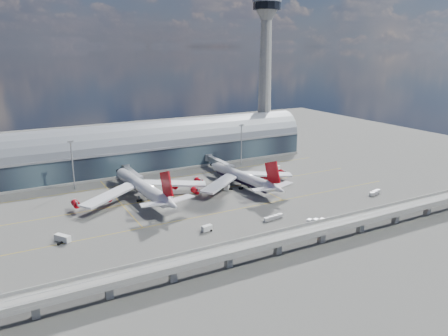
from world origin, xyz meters
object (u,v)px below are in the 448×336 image
service_truck_2 (166,200)px  service_truck_4 (276,167)px  airliner_left (143,188)px  cargo_train_1 (319,221)px  floodlight_mast_right (241,144)px  service_truck_3 (227,187)px  cargo_train_0 (273,218)px  airliner_right (243,178)px  floodlight_mast_left (73,164)px  cargo_train_2 (375,193)px  service_truck_5 (143,188)px  service_truck_0 (63,238)px  service_truck_1 (207,228)px  control_tower (265,76)px

service_truck_2 → service_truck_4: 82.08m
airliner_left → cargo_train_1: 83.78m
floodlight_mast_right → service_truck_3: (-30.87, -37.70, -12.16)m
cargo_train_0 → service_truck_2: bearing=46.6°
service_truck_4 → airliner_right: bearing=-165.7°
airliner_left → cargo_train_1: airliner_left is taller
airliner_right → cargo_train_1: bearing=-92.8°
floodlight_mast_left → cargo_train_2: (129.75, -80.41, -12.62)m
service_truck_4 → cargo_train_0: bearing=-141.2°
airliner_right → service_truck_5: airliner_right is taller
service_truck_0 → airliner_right: bearing=-19.8°
floodlight_mast_right → service_truck_2: (-65.97, -41.56, -12.16)m
floodlight_mast_right → airliner_left: size_ratio=0.37×
service_truck_1 → service_truck_5: service_truck_5 is taller
service_truck_5 → control_tower: bearing=-22.0°
control_tower → service_truck_2: (-100.97, -69.56, -50.17)m
airliner_right → service_truck_1: size_ratio=13.88×
cargo_train_2 → cargo_train_1: bearing=124.9°
floodlight_mast_right → cargo_train_0: (-33.18, -83.08, -12.75)m
floodlight_mast_left → airliner_right: size_ratio=0.41×
floodlight_mast_left → airliner_left: 42.44m
service_truck_5 → cargo_train_1: size_ratio=0.49×
cargo_train_1 → service_truck_0: bearing=49.1°
airliner_right → cargo_train_0: (-11.56, -44.38, -4.27)m
airliner_right → floodlight_mast_left: bearing=147.8°
control_tower → airliner_right: (-56.62, -66.70, -46.48)m
service_truck_3 → service_truck_4: 47.64m
cargo_train_2 → floodlight_mast_right: bearing=38.1°
floodlight_mast_left → cargo_train_1: floodlight_mast_left is taller
service_truck_1 → cargo_train_2: 93.29m
airliner_left → cargo_train_0: 65.07m
cargo_train_1 → service_truck_2: bearing=18.7°
control_tower → floodlight_mast_right: (-35.00, -28.00, -38.00)m
floodlight_mast_left → airliner_left: (26.40, -32.36, -7.55)m
service_truck_2 → service_truck_5: service_truck_2 is taller
floodlight_mast_left → service_truck_2: (34.03, -41.56, -12.16)m
floodlight_mast_right → cargo_train_1: 97.91m
service_truck_0 → service_truck_4: bearing=-15.5°
airliner_right → service_truck_3: bearing=167.9°
service_truck_5 → cargo_train_2: service_truck_5 is taller
floodlight_mast_right → cargo_train_2: floodlight_mast_right is taller
control_tower → cargo_train_1: size_ratio=9.63×
cargo_train_0 → cargo_train_2: size_ratio=1.17×
service_truck_0 → service_truck_5: 64.43m
service_truck_1 → cargo_train_2: service_truck_1 is taller
cargo_train_1 → service_truck_4: bearing=-45.2°
service_truck_1 → cargo_train_2: (93.29, 0.04, -0.24)m
floodlight_mast_left → service_truck_0: size_ratio=3.79×
service_truck_0 → service_truck_1: bearing=-52.6°
floodlight_mast_left → service_truck_5: size_ratio=4.95×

